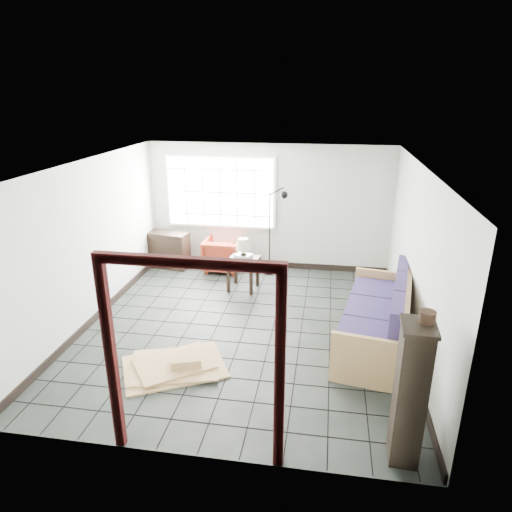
% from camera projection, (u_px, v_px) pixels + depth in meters
% --- Properties ---
extents(ground, '(5.50, 5.50, 0.00)m').
position_uv_depth(ground, '(245.00, 328.00, 7.30)').
color(ground, black).
rests_on(ground, ground).
extents(room_shell, '(5.02, 5.52, 2.61)m').
position_uv_depth(room_shell, '(244.00, 227.00, 6.75)').
color(room_shell, '#BABEB6').
rests_on(room_shell, ground).
extents(window_panel, '(2.32, 0.08, 1.52)m').
position_uv_depth(window_panel, '(220.00, 192.00, 9.41)').
color(window_panel, silver).
rests_on(window_panel, ground).
extents(doorway_trim, '(1.80, 0.08, 2.20)m').
position_uv_depth(doorway_trim, '(191.00, 338.00, 4.33)').
color(doorway_trim, '#330B0B').
rests_on(doorway_trim, ground).
extents(futon_sofa, '(1.30, 2.51, 1.06)m').
position_uv_depth(futon_sofa, '(380.00, 320.00, 6.74)').
color(futon_sofa, '#A28449').
rests_on(futon_sofa, ground).
extents(armchair, '(0.76, 0.71, 0.76)m').
position_uv_depth(armchair, '(223.00, 253.00, 9.53)').
color(armchair, maroon).
rests_on(armchair, ground).
extents(side_table, '(0.61, 0.61, 0.61)m').
position_uv_depth(side_table, '(243.00, 264.00, 8.57)').
color(side_table, black).
rests_on(side_table, ground).
extents(table_lamp, '(0.34, 0.34, 0.42)m').
position_uv_depth(table_lamp, '(243.00, 245.00, 8.37)').
color(table_lamp, black).
rests_on(table_lamp, side_table).
extents(projector, '(0.34, 0.30, 0.10)m').
position_uv_depth(projector, '(244.00, 257.00, 8.50)').
color(projector, silver).
rests_on(projector, side_table).
extents(floor_lamp, '(0.55, 0.36, 1.81)m').
position_uv_depth(floor_lamp, '(276.00, 229.00, 9.16)').
color(floor_lamp, black).
rests_on(floor_lamp, ground).
extents(console_shelf, '(1.03, 0.53, 0.76)m').
position_uv_depth(console_shelf, '(166.00, 250.00, 9.72)').
color(console_shelf, black).
rests_on(console_shelf, ground).
extents(tall_shelf, '(0.34, 0.44, 1.54)m').
position_uv_depth(tall_shelf, '(410.00, 393.00, 4.49)').
color(tall_shelf, black).
rests_on(tall_shelf, ground).
extents(pot, '(0.18, 0.18, 0.12)m').
position_uv_depth(pot, '(427.00, 317.00, 4.25)').
color(pot, black).
rests_on(pot, tall_shelf).
extents(open_box, '(0.84, 0.54, 0.44)m').
position_uv_depth(open_box, '(382.00, 324.00, 7.12)').
color(open_box, '#9E784C').
rests_on(open_box, ground).
extents(cardboard_pile, '(1.62, 1.46, 0.20)m').
position_uv_depth(cardboard_pile, '(176.00, 365.00, 6.24)').
color(cardboard_pile, '#9E784C').
rests_on(cardboard_pile, ground).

